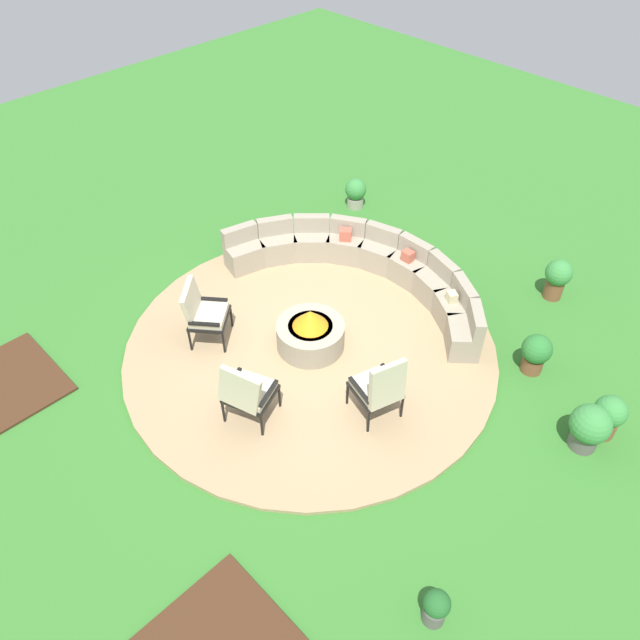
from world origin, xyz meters
The scene contains 14 objects.
ground_plane centered at (0.00, 0.00, 0.00)m, with size 24.00×24.00×0.00m, color #387A2D.
patio_circle centered at (0.00, 0.00, 0.03)m, with size 5.60×5.60×0.06m, color tan.
mulch_bed_left centered at (-2.52, -3.60, 0.02)m, with size 1.58×1.33×0.04m, color #472B19.
fire_pit centered at (0.00, 0.00, 0.33)m, with size 1.02×1.02×0.69m.
curved_stone_bench centered at (-0.45, 1.72, 0.36)m, with size 4.50×2.30×0.74m.
lounge_chair_front_left centered at (-1.24, -1.01, 0.59)m, with size 0.81×0.84×1.01m.
lounge_chair_front_right centered at (0.42, -1.55, 0.61)m, with size 0.78×0.77×1.07m.
lounge_chair_back_left centered at (1.59, -0.27, 0.62)m, with size 0.73×0.70×1.09m.
potted_plant_0 centered at (3.85, 1.66, 0.36)m, with size 0.42×0.42×0.66m.
potted_plant_1 centered at (-2.24, 3.39, 0.33)m, with size 0.42×0.42×0.59m.
potted_plant_2 centered at (3.77, 1.29, 0.38)m, with size 0.52×0.52×0.70m.
potted_plant_3 centered at (2.59, 1.99, 0.36)m, with size 0.43×0.43×0.65m.
potted_plant_4 centered at (1.95, 3.70, 0.41)m, with size 0.43×0.43×0.72m.
potted_plant_5 centered at (3.76, -1.85, 0.28)m, with size 0.29×0.29×0.51m.
Camera 1 is at (4.79, -4.52, 6.67)m, focal length 34.53 mm.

